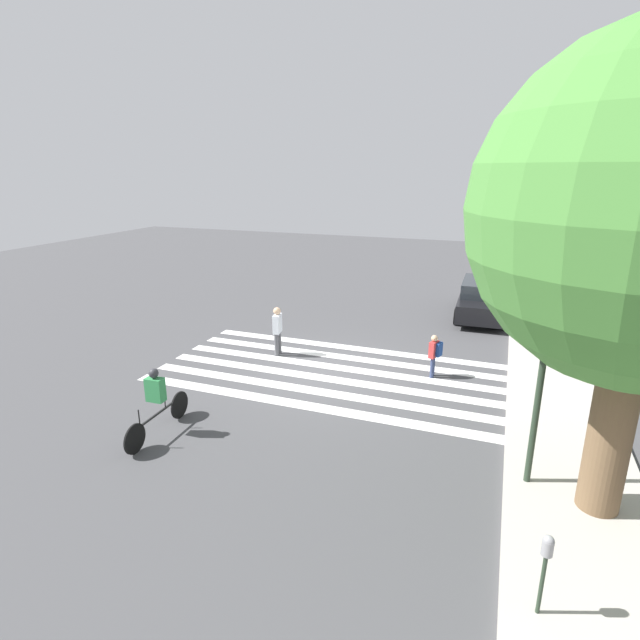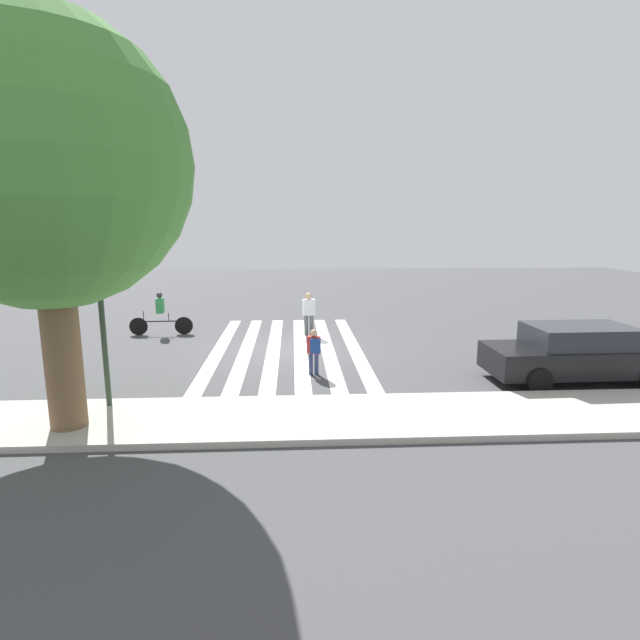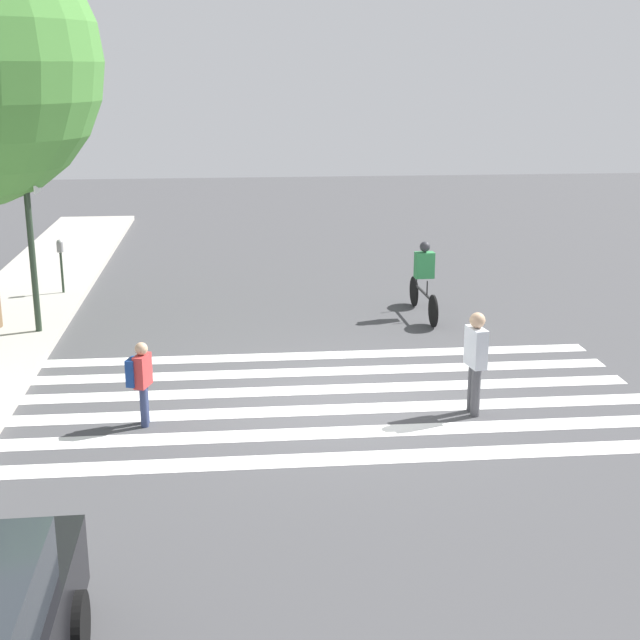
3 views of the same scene
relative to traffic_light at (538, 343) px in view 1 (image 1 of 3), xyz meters
The scene contains 9 objects.
ground_plane 7.19m from the traffic_light, 126.60° to the right, with size 60.00×60.00×0.00m, color #444447.
sidewalk_curb 4.94m from the traffic_light, 166.07° to the left, with size 36.00×2.50×0.14m.
crosswalk_stripes 7.19m from the traffic_light, 126.60° to the right, with size 4.95×10.00×0.01m.
traffic_light is the anchor object (origin of this frame).
parking_meter 3.66m from the traffic_light, ahead, with size 0.15×0.15×1.38m.
pedestrian_adult_yellow_jacket 8.95m from the traffic_light, 122.79° to the right, with size 0.47×0.27×1.61m.
pedestrian_child_with_backpack 5.67m from the traffic_light, 153.71° to the right, with size 0.39×0.37×1.28m.
cyclist_near_curb 8.03m from the traffic_light, 83.82° to the right, with size 2.34×0.41×1.62m.
car_parked_far_curb 11.92m from the traffic_light, behind, with size 4.77×2.00×1.51m.
Camera 1 is at (13.00, 4.60, 5.87)m, focal length 28.00 mm.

